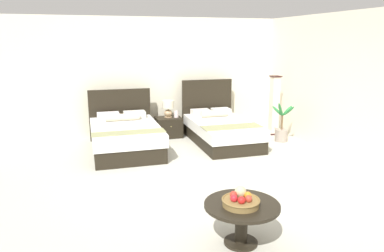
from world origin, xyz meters
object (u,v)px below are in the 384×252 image
object	(u,v)px
table_lamp	(168,107)
fruit_bowl	(241,200)
vase	(176,114)
potted_palm	(282,129)
coffee_table	(242,214)
nightstand	(169,127)
floor_lamp_corner	(274,105)
bed_near_corner	(221,130)
bed_near_window	(125,136)

from	to	relation	value
table_lamp	fruit_bowl	distance (m)	4.76
table_lamp	vase	distance (m)	0.24
potted_palm	coffee_table	bearing A→B (deg)	-125.77
potted_palm	fruit_bowl	bearing A→B (deg)	-125.86
nightstand	coffee_table	xyz separation A→B (m)	(-0.30, -4.69, 0.13)
nightstand	fruit_bowl	distance (m)	4.75
floor_lamp_corner	potted_palm	world-z (taller)	floor_lamp_corner
coffee_table	potted_palm	size ratio (longest dim) A/B	0.89
nightstand	table_lamp	distance (m)	0.46
potted_palm	floor_lamp_corner	bearing A→B (deg)	77.11
bed_near_corner	coffee_table	bearing A→B (deg)	-108.06
bed_near_corner	table_lamp	world-z (taller)	bed_near_corner
bed_near_corner	coffee_table	size ratio (longest dim) A/B	2.59
nightstand	potted_palm	bearing A→B (deg)	-25.47
bed_near_window	coffee_table	xyz separation A→B (m)	(0.79, -3.89, 0.05)
table_lamp	floor_lamp_corner	world-z (taller)	floor_lamp_corner
fruit_bowl	potted_palm	world-z (taller)	potted_palm
table_lamp	vase	world-z (taller)	table_lamp
nightstand	fruit_bowl	size ratio (longest dim) A/B	1.41
bed_near_window	vase	world-z (taller)	bed_near_window
nightstand	vase	distance (m)	0.35
nightstand	vase	bearing A→B (deg)	-12.97
bed_near_window	coffee_table	world-z (taller)	bed_near_window
table_lamp	vase	size ratio (longest dim) A/B	2.58
fruit_bowl	floor_lamp_corner	size ratio (longest dim) A/B	0.30
fruit_bowl	bed_near_window	bearing A→B (deg)	100.96
coffee_table	bed_near_window	bearing A→B (deg)	101.49
bed_near_window	vase	distance (m)	1.49
table_lamp	floor_lamp_corner	xyz separation A→B (m)	(2.44, -0.49, 0.00)
bed_near_corner	floor_lamp_corner	bearing A→B (deg)	12.24
table_lamp	vase	xyz separation A→B (m)	(0.17, -0.06, -0.16)
bed_near_window	nightstand	distance (m)	1.35
bed_near_corner	table_lamp	bearing A→B (deg)	140.39
bed_near_window	floor_lamp_corner	world-z (taller)	floor_lamp_corner
table_lamp	bed_near_corner	bearing A→B (deg)	-39.61
bed_near_window	fruit_bowl	world-z (taller)	bed_near_window
coffee_table	nightstand	bearing A→B (deg)	86.40
nightstand	coffee_table	world-z (taller)	coffee_table
nightstand	table_lamp	world-z (taller)	table_lamp
bed_near_corner	vase	bearing A→B (deg)	137.03
coffee_table	fruit_bowl	xyz separation A→B (m)	(-0.03, -0.03, 0.18)
bed_near_corner	floor_lamp_corner	xyz separation A→B (m)	(1.46, 0.32, 0.40)
fruit_bowl	floor_lamp_corner	world-z (taller)	floor_lamp_corner
bed_near_corner	table_lamp	distance (m)	1.33
bed_near_window	coffee_table	size ratio (longest dim) A/B	2.49
table_lamp	potted_palm	distance (m)	2.59
nightstand	vase	world-z (taller)	vase
nightstand	fruit_bowl	bearing A→B (deg)	-93.95
table_lamp	floor_lamp_corner	distance (m)	2.49
bed_near_window	nightstand	bearing A→B (deg)	36.58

